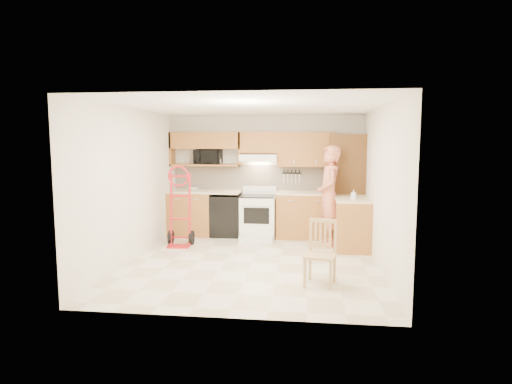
% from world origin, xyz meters
% --- Properties ---
extents(floor, '(4.00, 4.50, 0.02)m').
position_xyz_m(floor, '(0.00, 0.00, -0.01)').
color(floor, beige).
rests_on(floor, ground).
extents(ceiling, '(4.00, 4.50, 0.02)m').
position_xyz_m(ceiling, '(0.00, 0.00, 2.51)').
color(ceiling, white).
rests_on(ceiling, ground).
extents(wall_back, '(4.00, 0.02, 2.50)m').
position_xyz_m(wall_back, '(0.00, 2.26, 1.25)').
color(wall_back, beige).
rests_on(wall_back, ground).
extents(wall_front, '(4.00, 0.02, 2.50)m').
position_xyz_m(wall_front, '(0.00, -2.26, 1.25)').
color(wall_front, beige).
rests_on(wall_front, ground).
extents(wall_left, '(0.02, 4.50, 2.50)m').
position_xyz_m(wall_left, '(-2.01, 0.00, 1.25)').
color(wall_left, beige).
rests_on(wall_left, ground).
extents(wall_right, '(0.02, 4.50, 2.50)m').
position_xyz_m(wall_right, '(2.01, 0.00, 1.25)').
color(wall_right, beige).
rests_on(wall_right, ground).
extents(backsplash, '(3.92, 0.03, 0.55)m').
position_xyz_m(backsplash, '(0.00, 2.23, 1.20)').
color(backsplash, beige).
rests_on(backsplash, wall_back).
extents(lower_cab_left, '(0.90, 0.60, 0.90)m').
position_xyz_m(lower_cab_left, '(-1.55, 1.95, 0.45)').
color(lower_cab_left, '#AD6A3D').
rests_on(lower_cab_left, ground).
extents(dishwasher, '(0.60, 0.60, 0.85)m').
position_xyz_m(dishwasher, '(-0.80, 1.95, 0.42)').
color(dishwasher, black).
rests_on(dishwasher, ground).
extents(lower_cab_right, '(1.14, 0.60, 0.90)m').
position_xyz_m(lower_cab_right, '(0.83, 1.95, 0.45)').
color(lower_cab_right, '#AD6A3D').
rests_on(lower_cab_right, ground).
extents(countertop_left, '(1.50, 0.63, 0.04)m').
position_xyz_m(countertop_left, '(-1.25, 1.95, 0.92)').
color(countertop_left, beige).
rests_on(countertop_left, lower_cab_left).
extents(countertop_right, '(1.14, 0.63, 0.04)m').
position_xyz_m(countertop_right, '(0.83, 1.95, 0.92)').
color(countertop_right, beige).
rests_on(countertop_right, lower_cab_right).
extents(cab_return_right, '(0.60, 1.00, 0.90)m').
position_xyz_m(cab_return_right, '(1.70, 1.15, 0.45)').
color(cab_return_right, '#AD6A3D').
rests_on(cab_return_right, ground).
extents(countertop_return, '(0.63, 1.00, 0.04)m').
position_xyz_m(countertop_return, '(1.70, 1.15, 0.92)').
color(countertop_return, beige).
rests_on(countertop_return, cab_return_right).
extents(pantry_tall, '(0.70, 0.60, 2.10)m').
position_xyz_m(pantry_tall, '(1.65, 1.95, 1.05)').
color(pantry_tall, '#513116').
rests_on(pantry_tall, ground).
extents(upper_cab_left, '(1.50, 0.33, 0.34)m').
position_xyz_m(upper_cab_left, '(-1.25, 2.08, 1.98)').
color(upper_cab_left, '#AD6A3D').
rests_on(upper_cab_left, wall_back).
extents(upper_shelf_mw, '(1.50, 0.33, 0.04)m').
position_xyz_m(upper_shelf_mw, '(-1.25, 2.08, 1.47)').
color(upper_shelf_mw, '#AD6A3D').
rests_on(upper_shelf_mw, wall_back).
extents(upper_cab_center, '(0.76, 0.33, 0.44)m').
position_xyz_m(upper_cab_center, '(-0.12, 2.08, 1.94)').
color(upper_cab_center, '#AD6A3D').
rests_on(upper_cab_center, wall_back).
extents(upper_cab_right, '(1.14, 0.33, 0.70)m').
position_xyz_m(upper_cab_right, '(0.83, 2.08, 1.80)').
color(upper_cab_right, '#AD6A3D').
rests_on(upper_cab_right, wall_back).
extents(range_hood, '(0.76, 0.46, 0.14)m').
position_xyz_m(range_hood, '(-0.12, 2.02, 1.63)').
color(range_hood, white).
rests_on(range_hood, wall_back).
extents(knife_strip, '(0.40, 0.05, 0.29)m').
position_xyz_m(knife_strip, '(0.55, 2.21, 1.24)').
color(knife_strip, black).
rests_on(knife_strip, backsplash).
extents(microwave, '(0.57, 0.39, 0.31)m').
position_xyz_m(microwave, '(-1.20, 2.08, 1.64)').
color(microwave, black).
rests_on(microwave, upper_shelf_mw).
extents(range, '(0.70, 0.92, 1.03)m').
position_xyz_m(range, '(-0.11, 1.75, 0.52)').
color(range, white).
rests_on(range, ground).
extents(person, '(0.52, 0.73, 1.89)m').
position_xyz_m(person, '(1.29, 1.35, 0.95)').
color(person, '#D87357').
rests_on(person, ground).
extents(hand_truck, '(0.56, 0.52, 1.37)m').
position_xyz_m(hand_truck, '(-1.50, 0.95, 0.68)').
color(hand_truck, red).
rests_on(hand_truck, ground).
extents(dining_chair, '(0.48, 0.51, 0.89)m').
position_xyz_m(dining_chair, '(1.06, -0.99, 0.45)').
color(dining_chair, tan).
rests_on(dining_chair, ground).
extents(soap_bottle, '(0.10, 0.10, 0.18)m').
position_xyz_m(soap_bottle, '(1.70, 0.99, 1.03)').
color(soap_bottle, white).
rests_on(soap_bottle, countertop_return).
extents(bowl, '(0.28, 0.28, 0.05)m').
position_xyz_m(bowl, '(-1.50, 1.95, 0.97)').
color(bowl, white).
rests_on(bowl, countertop_left).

